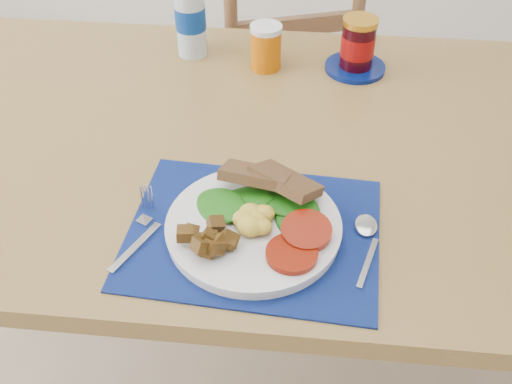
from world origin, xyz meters
TOP-DOWN VIEW (x-y plane):
  - table at (0.00, 0.20)m, footprint 1.40×0.90m
  - chair_far at (0.09, 0.88)m, footprint 0.52×0.50m
  - placemat at (0.10, -0.06)m, footprint 0.42×0.34m
  - breakfast_plate at (0.09, -0.06)m, footprint 0.28×0.28m
  - fork at (-0.08, -0.08)m, footprint 0.06×0.17m
  - spoon at (0.28, -0.06)m, footprint 0.04×0.16m
  - water_bottle at (-0.11, 0.51)m, footprint 0.07×0.07m
  - juice_glass at (0.07, 0.47)m, footprint 0.07×0.07m
  - jam_on_saucer at (0.27, 0.48)m, footprint 0.14×0.14m

SIDE VIEW (x-z plane):
  - chair_far at x=0.09m, z-range 0.01..1.12m
  - table at x=0.00m, z-range 0.29..1.04m
  - placemat at x=0.10m, z-range 0.75..0.75m
  - fork at x=-0.08m, z-range 0.75..0.76m
  - spoon at x=0.28m, z-range 0.75..0.76m
  - breakfast_plate at x=0.09m, z-range 0.74..0.81m
  - juice_glass at x=0.07m, z-range 0.75..0.85m
  - jam_on_saucer at x=0.27m, z-range 0.74..0.87m
  - water_bottle at x=-0.11m, z-range 0.74..0.97m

